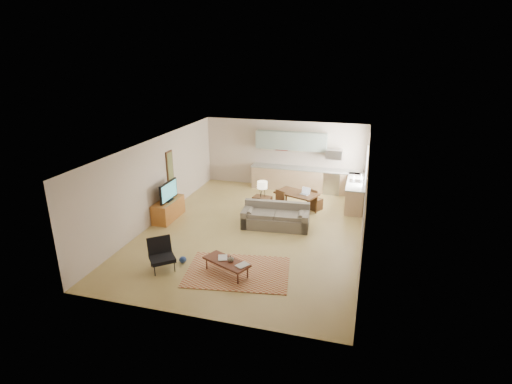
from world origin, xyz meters
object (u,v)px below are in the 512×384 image
(sofa, at_px, (276,216))
(console_table, at_px, (262,206))
(coffee_table, at_px, (227,267))
(tv_credenza, at_px, (168,209))
(dining_table, at_px, (296,202))
(armchair, at_px, (162,255))

(sofa, relative_size, console_table, 3.16)
(sofa, xyz_separation_m, console_table, (-0.64, 0.79, -0.03))
(coffee_table, xyz_separation_m, console_table, (-0.12, 3.88, 0.16))
(tv_credenza, distance_m, console_table, 3.12)
(coffee_table, bearing_deg, console_table, 116.28)
(sofa, distance_m, dining_table, 1.49)
(sofa, relative_size, armchair, 2.75)
(sofa, height_order, tv_credenza, sofa)
(tv_credenza, xyz_separation_m, console_table, (2.93, 1.07, 0.02))
(armchair, bearing_deg, sofa, 16.57)
(armchair, distance_m, dining_table, 5.40)
(sofa, xyz_separation_m, tv_credenza, (-3.57, -0.28, -0.06))
(armchair, distance_m, tv_credenza, 3.33)
(sofa, xyz_separation_m, coffee_table, (-0.53, -3.09, -0.19))
(armchair, height_order, console_table, armchair)
(coffee_table, distance_m, armchair, 1.68)
(console_table, xyz_separation_m, dining_table, (1.05, 0.64, 0.01))
(coffee_table, relative_size, tv_credenza, 0.88)
(tv_credenza, bearing_deg, armchair, -65.20)
(armchair, relative_size, dining_table, 0.56)
(armchair, bearing_deg, tv_credenza, 74.69)
(tv_credenza, height_order, console_table, console_table)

